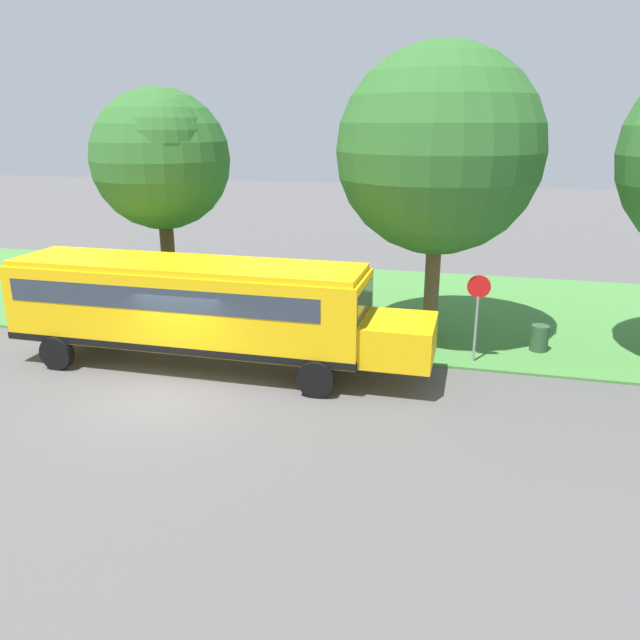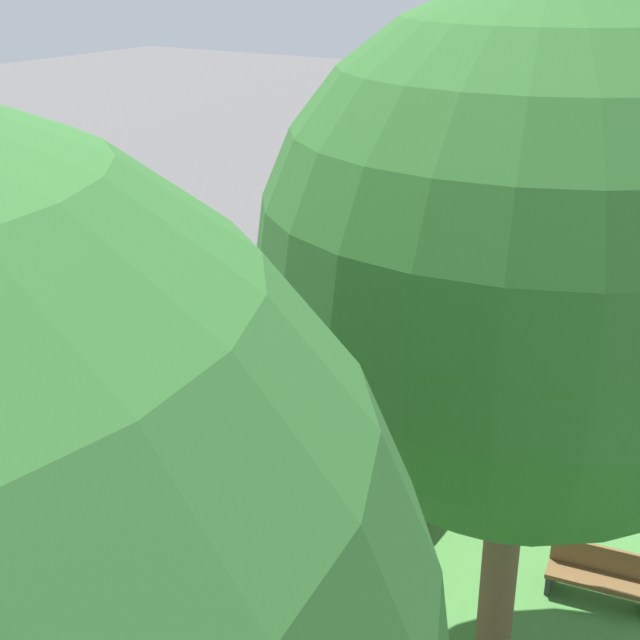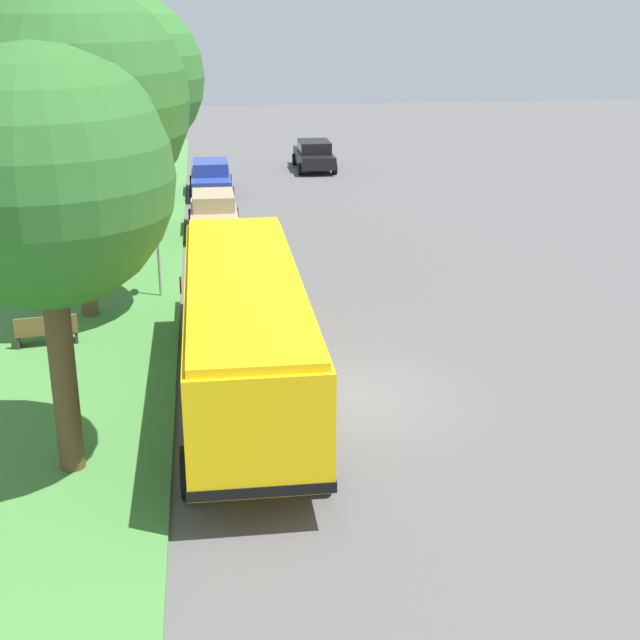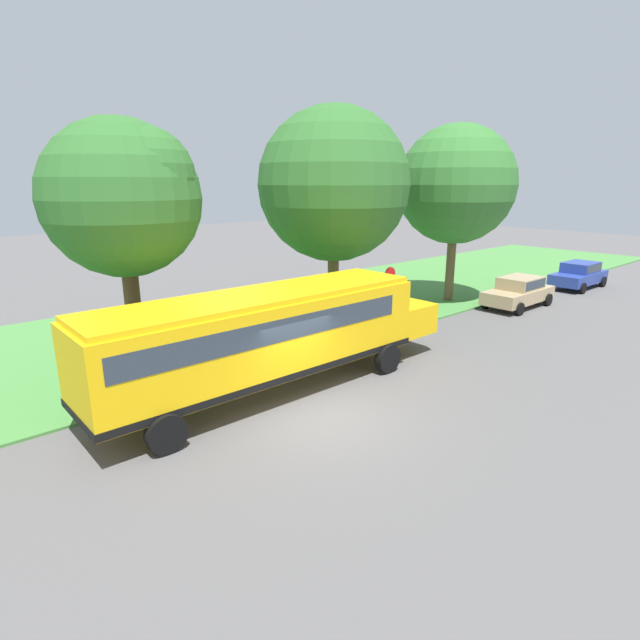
{
  "view_description": "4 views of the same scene",
  "coord_description": "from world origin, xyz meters",
  "px_view_note": "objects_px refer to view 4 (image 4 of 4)",
  "views": [
    {
      "loc": [
        13.57,
        7.73,
        6.99
      ],
      "look_at": [
        -1.98,
        3.77,
        1.86
      ],
      "focal_mm": 35.0,
      "sensor_mm": 36.0,
      "label": 1
    },
    {
      "loc": [
        -9.74,
        15.98,
        9.5
      ],
      "look_at": [
        -0.04,
        0.56,
        1.96
      ],
      "focal_mm": 50.0,
      "sensor_mm": 36.0,
      "label": 2
    },
    {
      "loc": [
        -3.12,
        -18.64,
        8.72
      ],
      "look_at": [
        -0.62,
        0.46,
        1.75
      ],
      "focal_mm": 50.0,
      "sensor_mm": 36.0,
      "label": 3
    },
    {
      "loc": [
        9.28,
        -8.29,
        6.26
      ],
      "look_at": [
        -2.63,
        2.16,
        1.85
      ],
      "focal_mm": 28.0,
      "sensor_mm": 36.0,
      "label": 4
    }
  ],
  "objects_px": {
    "oak_tree_beside_bus": "(126,196)",
    "trash_bin": "(393,306)",
    "school_bus": "(270,332)",
    "oak_tree_roadside_mid": "(330,183)",
    "car_tan_nearest": "(519,290)",
    "stop_sign": "(389,290)",
    "park_bench": "(280,321)",
    "car_blue_middle": "(579,274)",
    "oak_tree_far_end": "(456,185)"
  },
  "relations": [
    {
      "from": "oak_tree_beside_bus",
      "to": "oak_tree_roadside_mid",
      "type": "height_order",
      "value": "oak_tree_roadside_mid"
    },
    {
      "from": "school_bus",
      "to": "oak_tree_roadside_mid",
      "type": "distance_m",
      "value": 8.76
    },
    {
      "from": "car_tan_nearest",
      "to": "car_blue_middle",
      "type": "bearing_deg",
      "value": 90.0
    },
    {
      "from": "oak_tree_roadside_mid",
      "to": "oak_tree_far_end",
      "type": "relative_size",
      "value": 1.02
    },
    {
      "from": "oak_tree_far_end",
      "to": "park_bench",
      "type": "relative_size",
      "value": 5.49
    },
    {
      "from": "trash_bin",
      "to": "oak_tree_beside_bus",
      "type": "bearing_deg",
      "value": -88.77
    },
    {
      "from": "park_bench",
      "to": "oak_tree_beside_bus",
      "type": "bearing_deg",
      "value": -76.3
    },
    {
      "from": "school_bus",
      "to": "oak_tree_roadside_mid",
      "type": "xyz_separation_m",
      "value": [
        -4.31,
        6.32,
        4.29
      ]
    },
    {
      "from": "car_blue_middle",
      "to": "oak_tree_roadside_mid",
      "type": "relative_size",
      "value": 0.47
    },
    {
      "from": "oak_tree_beside_bus",
      "to": "stop_sign",
      "type": "relative_size",
      "value": 2.95
    },
    {
      "from": "stop_sign",
      "to": "park_bench",
      "type": "xyz_separation_m",
      "value": [
        -2.82,
        -3.83,
        -1.26
      ]
    },
    {
      "from": "car_blue_middle",
      "to": "oak_tree_beside_bus",
      "type": "bearing_deg",
      "value": -96.59
    },
    {
      "from": "oak_tree_beside_bus",
      "to": "stop_sign",
      "type": "height_order",
      "value": "oak_tree_beside_bus"
    },
    {
      "from": "oak_tree_beside_bus",
      "to": "trash_bin",
      "type": "xyz_separation_m",
      "value": [
        -0.27,
        12.48,
        -5.41
      ]
    },
    {
      "from": "oak_tree_beside_bus",
      "to": "oak_tree_roadside_mid",
      "type": "relative_size",
      "value": 0.87
    },
    {
      "from": "oak_tree_far_end",
      "to": "school_bus",
      "type": "bearing_deg",
      "value": -76.21
    },
    {
      "from": "car_blue_middle",
      "to": "oak_tree_beside_bus",
      "type": "relative_size",
      "value": 0.54
    },
    {
      "from": "stop_sign",
      "to": "school_bus",
      "type": "bearing_deg",
      "value": -74.36
    },
    {
      "from": "school_bus",
      "to": "car_blue_middle",
      "type": "bearing_deg",
      "value": 91.02
    },
    {
      "from": "school_bus",
      "to": "car_tan_nearest",
      "type": "distance_m",
      "value": 15.97
    },
    {
      "from": "car_tan_nearest",
      "to": "oak_tree_roadside_mid",
      "type": "height_order",
      "value": "oak_tree_roadside_mid"
    },
    {
      "from": "trash_bin",
      "to": "oak_tree_far_end",
      "type": "bearing_deg",
      "value": 87.71
    },
    {
      "from": "school_bus",
      "to": "trash_bin",
      "type": "distance_m",
      "value": 10.65
    },
    {
      "from": "car_blue_middle",
      "to": "park_bench",
      "type": "xyz_separation_m",
      "value": [
        -4.62,
        -19.2,
        -0.4
      ]
    },
    {
      "from": "school_bus",
      "to": "oak_tree_beside_bus",
      "type": "xyz_separation_m",
      "value": [
        -3.4,
        -2.59,
        3.94
      ]
    },
    {
      "from": "stop_sign",
      "to": "trash_bin",
      "type": "height_order",
      "value": "stop_sign"
    },
    {
      "from": "stop_sign",
      "to": "park_bench",
      "type": "relative_size",
      "value": 1.65
    },
    {
      "from": "school_bus",
      "to": "oak_tree_roadside_mid",
      "type": "height_order",
      "value": "oak_tree_roadside_mid"
    },
    {
      "from": "school_bus",
      "to": "car_blue_middle",
      "type": "xyz_separation_m",
      "value": [
        -0.42,
        23.29,
        -1.05
      ]
    },
    {
      "from": "car_tan_nearest",
      "to": "oak_tree_beside_bus",
      "type": "height_order",
      "value": "oak_tree_beside_bus"
    },
    {
      "from": "car_tan_nearest",
      "to": "trash_bin",
      "type": "xyz_separation_m",
      "value": [
        -3.26,
        -6.04,
        -0.43
      ]
    },
    {
      "from": "oak_tree_far_end",
      "to": "trash_bin",
      "type": "xyz_separation_m",
      "value": [
        -0.17,
        -4.36,
        -5.65
      ]
    },
    {
      "from": "car_blue_middle",
      "to": "stop_sign",
      "type": "height_order",
      "value": "stop_sign"
    },
    {
      "from": "car_blue_middle",
      "to": "trash_bin",
      "type": "height_order",
      "value": "car_blue_middle"
    },
    {
      "from": "park_bench",
      "to": "trash_bin",
      "type": "xyz_separation_m",
      "value": [
        1.36,
        5.8,
        -0.02
      ]
    },
    {
      "from": "car_tan_nearest",
      "to": "stop_sign",
      "type": "distance_m",
      "value": 8.26
    },
    {
      "from": "trash_bin",
      "to": "school_bus",
      "type": "bearing_deg",
      "value": -69.64
    },
    {
      "from": "oak_tree_beside_bus",
      "to": "oak_tree_roadside_mid",
      "type": "bearing_deg",
      "value": 95.79
    },
    {
      "from": "oak_tree_far_end",
      "to": "trash_bin",
      "type": "height_order",
      "value": "oak_tree_far_end"
    },
    {
      "from": "stop_sign",
      "to": "trash_bin",
      "type": "relative_size",
      "value": 3.04
    },
    {
      "from": "car_tan_nearest",
      "to": "oak_tree_roadside_mid",
      "type": "bearing_deg",
      "value": -112.03
    },
    {
      "from": "oak_tree_roadside_mid",
      "to": "stop_sign",
      "type": "distance_m",
      "value": 5.19
    },
    {
      "from": "car_tan_nearest",
      "to": "oak_tree_roadside_mid",
      "type": "distance_m",
      "value": 11.66
    },
    {
      "from": "car_tan_nearest",
      "to": "park_bench",
      "type": "bearing_deg",
      "value": -111.3
    },
    {
      "from": "school_bus",
      "to": "trash_bin",
      "type": "xyz_separation_m",
      "value": [
        -3.67,
        9.89,
        -1.47
      ]
    },
    {
      "from": "school_bus",
      "to": "stop_sign",
      "type": "height_order",
      "value": "school_bus"
    },
    {
      "from": "oak_tree_roadside_mid",
      "to": "trash_bin",
      "type": "relative_size",
      "value": 10.35
    },
    {
      "from": "oak_tree_far_end",
      "to": "park_bench",
      "type": "xyz_separation_m",
      "value": [
        -1.53,
        -10.16,
        -5.62
      ]
    },
    {
      "from": "oak_tree_roadside_mid",
      "to": "school_bus",
      "type": "bearing_deg",
      "value": -55.71
    },
    {
      "from": "oak_tree_far_end",
      "to": "stop_sign",
      "type": "xyz_separation_m",
      "value": [
        1.28,
        -6.34,
        -4.36
      ]
    }
  ]
}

